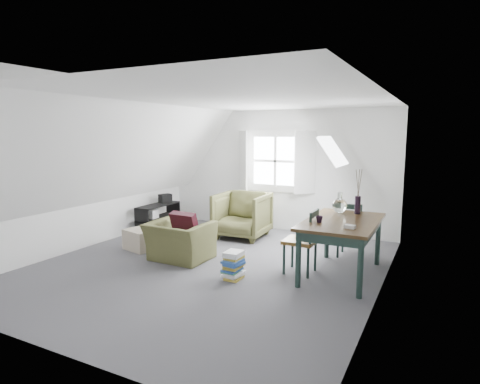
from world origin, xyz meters
The scene contains 24 objects.
floor centered at (0.00, 0.00, 0.00)m, with size 5.50×5.50×0.00m, color #4B4A4F.
ceiling centered at (0.00, 0.00, 2.50)m, with size 5.50×5.50×0.00m, color white.
wall_back centered at (0.00, 2.75, 1.25)m, with size 5.00×5.00×0.00m, color white.
wall_front centered at (0.00, -2.75, 1.25)m, with size 5.00×5.00×0.00m, color white.
wall_left centered at (-2.50, 0.00, 1.25)m, with size 5.50×5.50×0.00m, color white.
wall_right centered at (2.50, 0.00, 1.25)m, with size 5.50×5.50×0.00m, color white.
slope_left centered at (-1.55, 0.00, 1.78)m, with size 5.50×5.50×0.00m, color white.
slope_right centered at (1.55, 0.00, 1.78)m, with size 5.50×5.50×0.00m, color white.
dormer_window centered at (0.00, 2.68, 1.45)m, with size 1.71×0.35×1.30m.
skylight centered at (1.55, 1.30, 1.75)m, with size 0.55×0.75×0.04m, color white.
armchair_near centered at (-0.58, 0.07, 0.00)m, with size 0.95×0.83×0.62m, color #4B4C29.
armchair_far centered at (-0.32, 1.79, 0.00)m, with size 0.95×0.97×0.88m, color #4B4C29.
throw_pillow centered at (-0.58, 0.22, 0.53)m, with size 0.45×0.13×0.45m, color #380F19.
ottoman centered at (-1.51, 0.29, 0.18)m, with size 0.53×0.53×0.36m, color tan.
dining_table centered at (1.90, 0.54, 0.70)m, with size 0.97×1.61×0.81m.
demijohn centered at (1.75, 0.99, 0.94)m, with size 0.23×0.23×0.32m.
vase_twigs centered at (2.00, 1.09, 0.96)m, with size 0.09×0.10×0.68m.
cup centered at (1.65, 0.24, 0.81)m, with size 0.10×0.10×0.09m, color black.
paper_box centered at (2.10, 0.09, 0.83)m, with size 0.13×0.09×0.04m, color white.
dining_chair_far centered at (1.85, 1.47, 0.48)m, with size 0.43×0.43×0.92m.
dining_chair_near centered at (1.38, 0.37, 0.49)m, with size 0.44×0.44×0.94m.
media_shelf centered at (-2.15, 1.48, 0.25)m, with size 0.36×1.07×0.55m.
electronics_box centered at (-2.15, 1.76, 0.63)m, with size 0.18×0.25×0.20m, color black.
magazine_stack centered at (0.60, -0.30, 0.20)m, with size 0.29×0.35×0.39m.
Camera 1 is at (3.13, -5.07, 2.03)m, focal length 30.00 mm.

